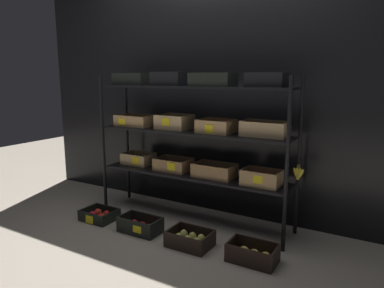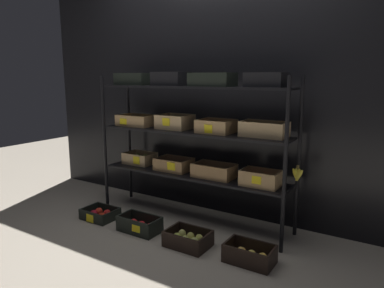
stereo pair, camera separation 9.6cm
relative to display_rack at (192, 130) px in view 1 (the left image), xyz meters
name	(u,v)px [view 1 (the left image)]	position (x,y,z in m)	size (l,w,h in m)	color
ground_plane	(192,219)	(0.01, -0.01, -0.87)	(10.00, 10.00, 0.00)	gray
storefront_wall	(211,94)	(0.01, 0.37, 0.31)	(4.27, 0.12, 2.36)	black
display_rack	(192,130)	(0.00, 0.00, 0.00)	(1.98, 0.40, 1.39)	black
crate_ground_apple_red	(100,215)	(-0.76, -0.46, -0.83)	(0.32, 0.26, 0.10)	black
crate_ground_left_apple_red	(140,226)	(-0.24, -0.49, -0.82)	(0.37, 0.22, 0.14)	black
crate_ground_pear	(190,240)	(0.27, -0.49, -0.82)	(0.35, 0.25, 0.13)	black
crate_ground_apple_gold	(252,255)	(0.79, -0.47, -0.82)	(0.36, 0.22, 0.14)	black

